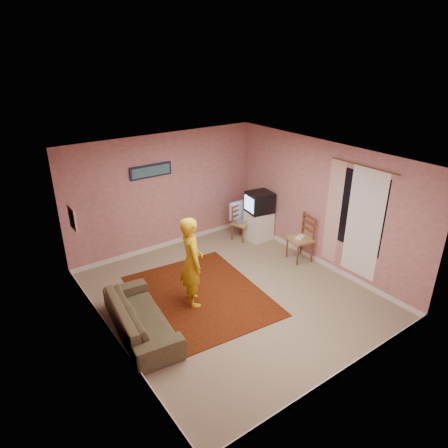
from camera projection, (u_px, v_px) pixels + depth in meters
ground at (232, 295)px, 7.43m from camera, size 5.00×5.00×0.00m
wall_back at (164, 193)px, 8.76m from camera, size 4.50×0.02×2.60m
wall_front at (350, 300)px, 5.04m from camera, size 4.50×0.02×2.60m
wall_left at (106, 271)px, 5.71m from camera, size 0.02×5.00×2.60m
wall_right at (321, 205)px, 8.10m from camera, size 0.02×5.00×2.60m
ceiling at (233, 158)px, 6.37m from camera, size 4.50×5.00×0.02m
baseboard_back at (168, 244)px, 9.26m from camera, size 4.50×0.02×0.10m
baseboard_front at (338, 375)px, 5.56m from camera, size 4.50×0.02×0.10m
baseboard_left at (117, 340)px, 6.22m from camera, size 0.02×5.00×0.10m
baseboard_right at (315, 259)px, 8.60m from camera, size 0.02×5.00×0.10m
window at (359, 211)px, 7.36m from camera, size 0.01×1.10×1.50m
curtain_sheer at (364, 224)px, 7.33m from camera, size 0.01×0.75×2.10m
curtain_floral at (333, 213)px, 7.84m from camera, size 0.01×0.35×2.10m
curtain_rod at (364, 166)px, 6.99m from camera, size 0.02×1.40×0.02m
picture_back at (151, 171)px, 8.35m from camera, size 0.95×0.04×0.28m
picture_left at (73, 218)px, 6.81m from camera, size 0.04×0.38×0.42m
area_rug at (200, 295)px, 7.41m from camera, size 2.40×2.88×0.01m
tv_cabinet at (259, 225)px, 9.48m from camera, size 0.55×0.50×0.70m
crt_tv at (259, 202)px, 9.24m from camera, size 0.63×0.58×0.48m
chair_a at (242, 219)px, 9.39m from camera, size 0.47×0.46×0.46m
dvd_player at (242, 221)px, 9.41m from camera, size 0.39×0.31×0.06m
blue_throw at (237, 210)px, 9.46m from camera, size 0.42×0.05×0.44m
chair_b at (301, 234)px, 8.43m from camera, size 0.51×0.52×0.55m
game_console at (300, 237)px, 8.46m from camera, size 0.22×0.18×0.04m
sofa at (141, 317)px, 6.37m from camera, size 0.96×1.99×0.56m
person at (192, 262)px, 6.89m from camera, size 0.56×0.70×1.66m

